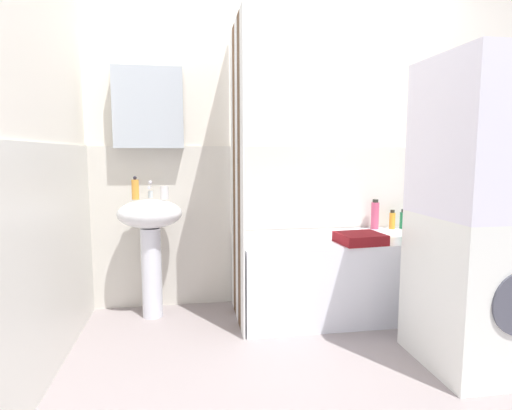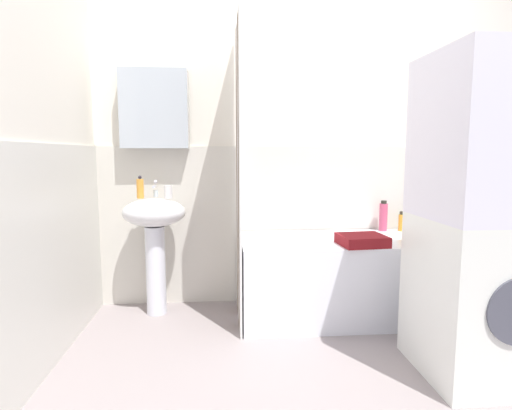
{
  "view_description": "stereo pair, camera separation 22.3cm",
  "coord_description": "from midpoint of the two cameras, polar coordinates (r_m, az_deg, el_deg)",
  "views": [
    {
      "loc": [
        -0.84,
        -1.9,
        1.15
      ],
      "look_at": [
        -0.4,
        0.77,
        0.81
      ],
      "focal_mm": 29.38,
      "sensor_mm": 36.0,
      "label": 1
    },
    {
      "loc": [
        -0.62,
        -1.93,
        1.15
      ],
      "look_at": [
        -0.4,
        0.77,
        0.81
      ],
      "focal_mm": 29.38,
      "sensor_mm": 36.0,
      "label": 2
    }
  ],
  "objects": [
    {
      "name": "ground_plane",
      "position": [
        2.36,
        10.79,
        -22.76
      ],
      "size": [
        4.8,
        5.6,
        0.04
      ],
      "primitive_type": "cube",
      "color": "gray"
    },
    {
      "name": "wall_back_tiled",
      "position": [
        3.25,
        2.4,
        6.88
      ],
      "size": [
        3.6,
        0.18,
        2.4
      ],
      "color": "white",
      "rests_on": "ground_plane"
    },
    {
      "name": "wall_left_tiled",
      "position": [
        2.41,
        -29.96,
        5.39
      ],
      "size": [
        0.07,
        1.81,
        2.4
      ],
      "color": "white",
      "rests_on": "ground_plane"
    },
    {
      "name": "sink",
      "position": [
        3.02,
        -16.26,
        -3.48
      ],
      "size": [
        0.44,
        0.34,
        0.83
      ],
      "color": "white",
      "rests_on": "ground_plane"
    },
    {
      "name": "faucet",
      "position": [
        3.06,
        -16.26,
        2.03
      ],
      "size": [
        0.03,
        0.12,
        0.12
      ],
      "color": "silver",
      "rests_on": "sink"
    },
    {
      "name": "soap_dispenser",
      "position": [
        3.01,
        -18.18,
        2.06
      ],
      "size": [
        0.05,
        0.05,
        0.16
      ],
      "color": "gold",
      "rests_on": "sink"
    },
    {
      "name": "toothbrush_cup",
      "position": [
        2.98,
        -14.48,
        1.64
      ],
      "size": [
        0.06,
        0.06,
        0.09
      ],
      "primitive_type": "cylinder",
      "color": "silver",
      "rests_on": "sink"
    },
    {
      "name": "bathtub",
      "position": [
        3.08,
        9.22,
        -9.43
      ],
      "size": [
        1.44,
        0.68,
        0.56
      ],
      "primitive_type": "cube",
      "color": "white",
      "rests_on": "ground_plane"
    },
    {
      "name": "shower_curtain",
      "position": [
        2.81,
        -4.87,
        4.01
      ],
      "size": [
        0.01,
        0.68,
        2.0
      ],
      "color": "silver",
      "rests_on": "ground_plane"
    },
    {
      "name": "conditioner_bottle",
      "position": [
        3.46,
        17.8,
        -1.92
      ],
      "size": [
        0.07,
        0.07,
        0.15
      ],
      "color": "#1E7B4D",
      "rests_on": "bathtub"
    },
    {
      "name": "body_wash_bottle",
      "position": [
        3.43,
        16.31,
        -1.98
      ],
      "size": [
        0.05,
        0.05,
        0.15
      ],
      "color": "orange",
      "rests_on": "bathtub"
    },
    {
      "name": "lotion_bottle",
      "position": [
        3.38,
        14.1,
        -1.32
      ],
      "size": [
        0.06,
        0.06,
        0.23
      ],
      "color": "#C44768",
      "rests_on": "bathtub"
    },
    {
      "name": "towel_folded",
      "position": [
        2.82,
        11.82,
        -4.49
      ],
      "size": [
        0.31,
        0.28,
        0.07
      ],
      "primitive_type": "cube",
      "rotation": [
        0.0,
        0.0,
        0.09
      ],
      "color": "maroon",
      "rests_on": "bathtub"
    },
    {
      "name": "washer_dryer_stack",
      "position": [
        2.46,
        26.22,
        -1.38
      ],
      "size": [
        0.57,
        0.61,
        1.64
      ],
      "color": "white",
      "rests_on": "ground_plane"
    }
  ]
}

